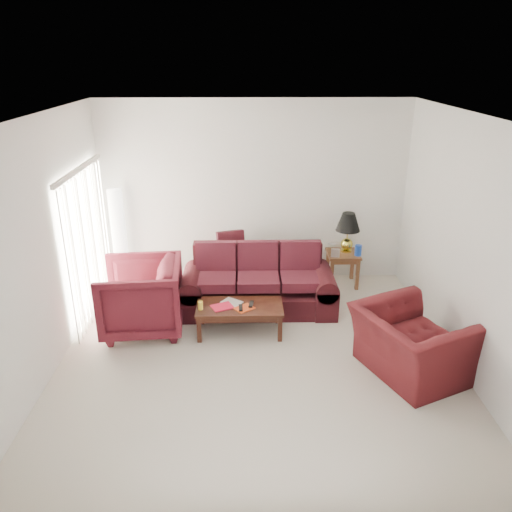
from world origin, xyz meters
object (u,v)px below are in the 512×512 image
at_px(coffee_table, 240,319).
at_px(armchair_right, 411,344).
at_px(end_table, 342,269).
at_px(floor_lamp, 119,238).
at_px(sofa, 258,281).
at_px(armchair_left, 141,297).

bearing_deg(coffee_table, armchair_right, -42.88).
distance_m(end_table, floor_lamp, 3.72).
distance_m(sofa, floor_lamp, 2.44).
xyz_separation_m(sofa, floor_lamp, (-2.24, 0.90, 0.36)).
xyz_separation_m(sofa, armchair_left, (-1.63, -0.57, 0.03)).
relative_size(end_table, floor_lamp, 0.34).
relative_size(sofa, coffee_table, 1.94).
bearing_deg(end_table, sofa, -149.25).
xyz_separation_m(end_table, armchair_right, (0.36, -2.54, 0.12)).
distance_m(sofa, armchair_left, 1.73).
bearing_deg(coffee_table, floor_lamp, 124.17).
xyz_separation_m(end_table, floor_lamp, (-3.67, 0.05, 0.55)).
xyz_separation_m(end_table, coffee_table, (-1.70, -1.54, -0.08)).
xyz_separation_m(sofa, armchair_right, (1.79, -1.69, -0.07)).
height_order(sofa, floor_lamp, floor_lamp).
height_order(sofa, coffee_table, sofa).
bearing_deg(coffee_table, end_table, 25.09).
xyz_separation_m(floor_lamp, armchair_left, (0.61, -1.47, -0.33)).
height_order(armchair_left, coffee_table, armchair_left).
distance_m(floor_lamp, coffee_table, 2.61).
height_order(floor_lamp, armchair_left, floor_lamp).
relative_size(sofa, armchair_right, 1.85).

